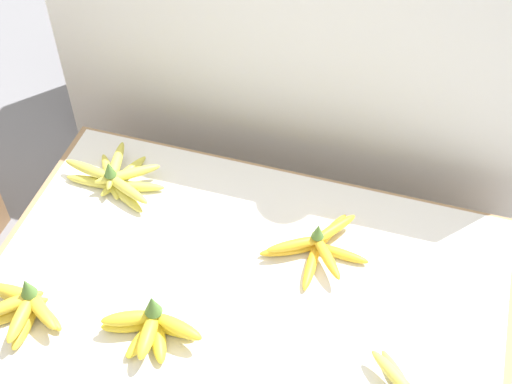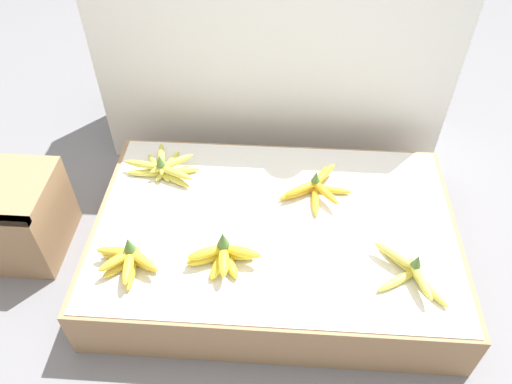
# 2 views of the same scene
# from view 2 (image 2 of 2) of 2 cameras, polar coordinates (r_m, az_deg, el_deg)

# --- Properties ---
(ground_plane) EXTENTS (10.00, 10.00, 0.00)m
(ground_plane) POSITION_cam_2_polar(r_m,az_deg,el_deg) (1.76, 2.04, -7.74)
(ground_plane) COLOR slate
(display_platform) EXTENTS (1.17, 0.77, 0.20)m
(display_platform) POSITION_cam_2_polar(r_m,az_deg,el_deg) (1.68, 2.13, -5.72)
(display_platform) COLOR #997551
(display_platform) RESTS_ON ground_plane
(back_vendor_table) EXTENTS (1.32, 0.41, 0.80)m
(back_vendor_table) POSITION_cam_2_polar(r_m,az_deg,el_deg) (2.04, 2.15, 15.83)
(back_vendor_table) COLOR white
(back_vendor_table) RESTS_ON ground_plane
(wooden_crate) EXTENTS (0.30, 0.29, 0.30)m
(wooden_crate) POSITION_cam_2_polar(r_m,az_deg,el_deg) (1.87, -25.91, -2.49)
(wooden_crate) COLOR #997551
(wooden_crate) RESTS_ON ground_plane
(banana_bunch_front_left) EXTENTS (0.20, 0.15, 0.11)m
(banana_bunch_front_left) POSITION_cam_2_polar(r_m,az_deg,el_deg) (1.52, -14.44, -7.53)
(banana_bunch_front_left) COLOR gold
(banana_bunch_front_left) RESTS_ON display_platform
(banana_bunch_front_midleft) EXTENTS (0.23, 0.13, 0.11)m
(banana_bunch_front_midleft) POSITION_cam_2_polar(r_m,az_deg,el_deg) (1.48, -3.78, -7.36)
(banana_bunch_front_midleft) COLOR yellow
(banana_bunch_front_midleft) RESTS_ON display_platform
(banana_bunch_front_right) EXTENTS (0.21, 0.23, 0.09)m
(banana_bunch_front_right) POSITION_cam_2_polar(r_m,az_deg,el_deg) (1.52, 17.03, -8.66)
(banana_bunch_front_right) COLOR #DBCC4C
(banana_bunch_front_right) RESTS_ON display_platform
(banana_bunch_middle_left) EXTENTS (0.27, 0.20, 0.09)m
(banana_bunch_middle_left) POSITION_cam_2_polar(r_m,az_deg,el_deg) (1.77, -10.49, 2.72)
(banana_bunch_middle_left) COLOR gold
(banana_bunch_middle_left) RESTS_ON display_platform
(banana_bunch_middle_midright) EXTENTS (0.25, 0.24, 0.09)m
(banana_bunch_middle_midright) POSITION_cam_2_polar(r_m,az_deg,el_deg) (1.69, 6.90, 0.52)
(banana_bunch_middle_midright) COLOR gold
(banana_bunch_middle_midright) RESTS_ON display_platform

